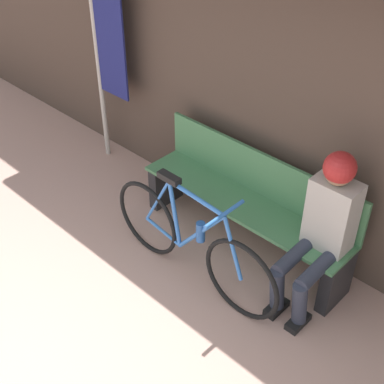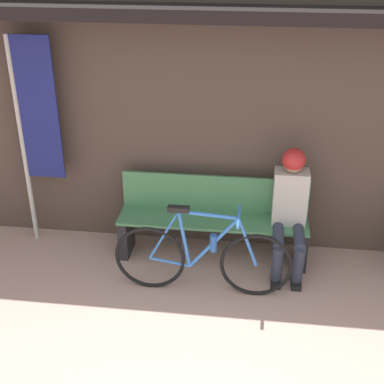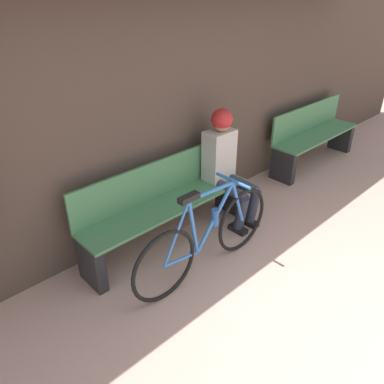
% 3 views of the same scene
% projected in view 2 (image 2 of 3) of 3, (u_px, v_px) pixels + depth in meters
% --- Properties ---
extents(storefront_wall, '(12.00, 0.56, 3.20)m').
position_uv_depth(storefront_wall, '(233.00, 97.00, 5.31)').
color(storefront_wall, '#4C3D33').
rests_on(storefront_wall, ground_plane).
extents(park_bench_near, '(1.96, 0.42, 0.88)m').
position_uv_depth(park_bench_near, '(213.00, 220.00, 5.59)').
color(park_bench_near, '#477F51').
rests_on(park_bench_near, ground_plane).
extents(bicycle, '(1.70, 0.40, 0.92)m').
position_uv_depth(bicycle, '(203.00, 258.00, 5.06)').
color(bicycle, black).
rests_on(bicycle, ground_plane).
extents(person_seated, '(0.34, 0.64, 1.29)m').
position_uv_depth(person_seated, '(290.00, 204.00, 5.26)').
color(person_seated, '#2D3342').
rests_on(person_seated, ground_plane).
extents(banner_pole, '(0.45, 0.05, 2.28)m').
position_uv_depth(banner_pole, '(33.00, 121.00, 5.44)').
color(banner_pole, '#B7B2A8').
rests_on(banner_pole, ground_plane).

